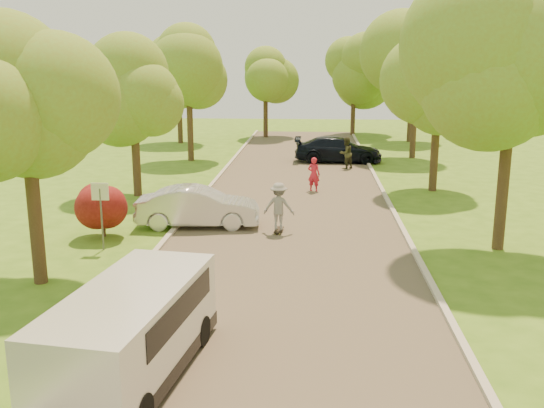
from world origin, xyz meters
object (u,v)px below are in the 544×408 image
(silver_sedan, at_px, (198,207))
(person_olive, at_px, (346,153))
(longboard, at_px, (279,230))
(skateboarder, at_px, (279,206))
(dark_sedan, at_px, (338,150))
(person_striped, at_px, (314,174))
(street_sign, at_px, (101,202))
(minivan, at_px, (132,331))

(silver_sedan, relative_size, person_olive, 2.50)
(longboard, bearing_deg, skateboarder, 6.70)
(dark_sedan, distance_m, person_striped, 8.67)
(person_striped, distance_m, person_olive, 6.46)
(dark_sedan, bearing_deg, skateboarder, 170.65)
(street_sign, xyz_separation_m, silver_sedan, (2.50, 3.02, -0.83))
(street_sign, height_order, longboard, street_sign)
(minivan, height_order, person_striped, minivan)
(silver_sedan, bearing_deg, dark_sedan, -24.97)
(skateboarder, height_order, person_olive, skateboarder)
(skateboarder, distance_m, person_striped, 7.17)
(longboard, bearing_deg, street_sign, 30.36)
(minivan, xyz_separation_m, longboard, (2.16, 10.19, -0.84))
(skateboarder, xyz_separation_m, person_olive, (2.98, 13.27, -0.06))
(dark_sedan, relative_size, skateboarder, 3.09)
(skateboarder, relative_size, person_olive, 0.94)
(silver_sedan, distance_m, person_olive, 13.98)
(minivan, bearing_deg, skateboarder, 85.81)
(silver_sedan, xyz_separation_m, person_olive, (5.95, 12.65, 0.16))
(person_striped, bearing_deg, skateboarder, 100.72)
(dark_sedan, height_order, longboard, dark_sedan)
(minivan, xyz_separation_m, person_striped, (3.37, 17.25, -0.14))
(silver_sedan, relative_size, longboard, 5.03)
(street_sign, bearing_deg, longboard, 23.66)
(silver_sedan, distance_m, longboard, 3.10)
(dark_sedan, distance_m, longboard, 15.85)
(dark_sedan, height_order, person_striped, person_striped)
(person_olive, bearing_deg, person_striped, 32.61)
(skateboarder, bearing_deg, person_olive, -95.94)
(silver_sedan, bearing_deg, person_striped, -37.42)
(dark_sedan, height_order, person_olive, person_olive)
(street_sign, relative_size, minivan, 0.44)
(minivan, distance_m, person_striped, 17.58)
(street_sign, height_order, silver_sedan, street_sign)
(silver_sedan, relative_size, skateboarder, 2.64)
(minivan, bearing_deg, street_sign, 120.80)
(dark_sedan, relative_size, longboard, 5.88)
(minivan, distance_m, dark_sedan, 26.25)
(silver_sedan, height_order, skateboarder, skateboarder)
(longboard, bearing_deg, person_olive, -95.94)
(silver_sedan, xyz_separation_m, skateboarder, (2.97, -0.62, 0.22))
(minivan, distance_m, longboard, 10.45)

